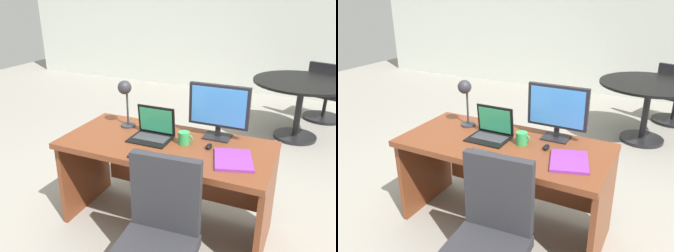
{
  "view_description": "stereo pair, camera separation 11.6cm",
  "coord_description": "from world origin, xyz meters",
  "views": [
    {
      "loc": [
        0.96,
        -2.11,
        1.8
      ],
      "look_at": [
        0.0,
        0.04,
        0.86
      ],
      "focal_mm": 36.7,
      "sensor_mm": 36.0,
      "label": 1
    },
    {
      "loc": [
        1.07,
        -2.06,
        1.8
      ],
      "look_at": [
        0.0,
        0.04,
        0.86
      ],
      "focal_mm": 36.7,
      "sensor_mm": 36.0,
      "label": 2
    }
  ],
  "objects": [
    {
      "name": "monitor",
      "position": [
        0.32,
        0.25,
        0.97
      ],
      "size": [
        0.46,
        0.16,
        0.42
      ],
      "color": "black",
      "rests_on": "desk"
    },
    {
      "name": "keyboard",
      "position": [
        0.02,
        -0.27,
        0.75
      ],
      "size": [
        0.32,
        0.12,
        0.02
      ],
      "color": "black",
      "rests_on": "desk"
    },
    {
      "name": "laptop",
      "position": [
        -0.13,
        0.06,
        0.81
      ],
      "size": [
        0.31,
        0.24,
        0.24
      ],
      "color": "black",
      "rests_on": "desk"
    },
    {
      "name": "back_wall",
      "position": [
        0.0,
        4.16,
        1.4
      ],
      "size": [
        10.0,
        0.1,
        2.8
      ],
      "primitive_type": "cube",
      "color": "silver",
      "rests_on": "ground"
    },
    {
      "name": "coffee_mug",
      "position": [
        0.13,
        0.03,
        0.78
      ],
      "size": [
        0.11,
        0.08,
        0.09
      ],
      "color": "green",
      "rests_on": "desk"
    },
    {
      "name": "office_chair",
      "position": [
        0.24,
        -0.66,
        0.35
      ],
      "size": [
        0.56,
        0.56,
        0.91
      ],
      "color": "black",
      "rests_on": "ground"
    },
    {
      "name": "meeting_chair_near",
      "position": [
        1.09,
        3.13,
        0.35
      ],
      "size": [
        0.59,
        0.6,
        0.86
      ],
      "color": "black",
      "rests_on": "ground"
    },
    {
      "name": "meeting_table",
      "position": [
        0.79,
        2.28,
        0.57
      ],
      "size": [
        1.18,
        1.18,
        0.76
      ],
      "color": "black",
      "rests_on": "ground"
    },
    {
      "name": "book",
      "position": [
        0.53,
        -0.08,
        0.75
      ],
      "size": [
        0.33,
        0.37,
        0.02
      ],
      "color": "purple",
      "rests_on": "desk"
    },
    {
      "name": "desk",
      "position": [
        0.0,
        0.04,
        0.53
      ],
      "size": [
        1.57,
        0.74,
        0.74
      ],
      "color": "brown",
      "rests_on": "ground"
    },
    {
      "name": "desk_lamp",
      "position": [
        -0.42,
        0.15,
        1.02
      ],
      "size": [
        0.12,
        0.14,
        0.4
      ],
      "color": "#2D2D33",
      "rests_on": "desk"
    },
    {
      "name": "ground",
      "position": [
        0.0,
        1.5,
        0.0
      ],
      "size": [
        12.0,
        12.0,
        0.0
      ],
      "primitive_type": "plane",
      "color": "gray"
    },
    {
      "name": "mouse",
      "position": [
        0.32,
        0.04,
        0.75
      ],
      "size": [
        0.04,
        0.08,
        0.03
      ],
      "color": "black",
      "rests_on": "desk"
    }
  ]
}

